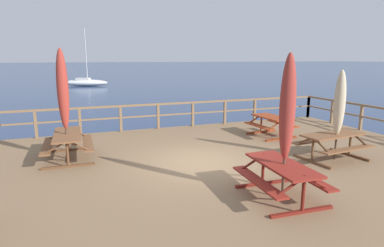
{
  "coord_description": "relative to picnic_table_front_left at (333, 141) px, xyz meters",
  "views": [
    {
      "loc": [
        -3.37,
        -8.24,
        3.79
      ],
      "look_at": [
        0.0,
        0.75,
        1.84
      ],
      "focal_mm": 30.18,
      "sensor_mm": 36.0,
      "label": 1
    }
  ],
  "objects": [
    {
      "name": "sailboat_distant",
      "position": [
        -5.22,
        39.65,
        -0.88
      ],
      "size": [
        6.21,
        3.62,
        7.72
      ],
      "color": "white",
      "rests_on": "ground"
    },
    {
      "name": "patio_umbrella_tall_back_right",
      "position": [
        0.06,
        -0.08,
        1.12
      ],
      "size": [
        0.32,
        0.32,
        2.64
      ],
      "color": "#4C3828",
      "rests_on": "wooden_deck"
    },
    {
      "name": "railing_waterside_far",
      "position": [
        -3.76,
        5.88,
        0.18
      ],
      "size": [
        15.76,
        0.1,
        1.09
      ],
      "color": "brown",
      "rests_on": "wooden_deck"
    },
    {
      "name": "picnic_table_mid_right",
      "position": [
        -7.33,
        2.79,
        0.0
      ],
      "size": [
        1.44,
        2.1,
        0.78
      ],
      "color": "brown",
      "rests_on": "wooden_deck"
    },
    {
      "name": "patio_umbrella_short_mid",
      "position": [
        -7.35,
        2.75,
        1.5
      ],
      "size": [
        0.32,
        0.32,
        3.24
      ],
      "color": "#4C3828",
      "rests_on": "wooden_deck"
    },
    {
      "name": "patio_umbrella_tall_back_left",
      "position": [
        -3.03,
        -1.78,
        1.39
      ],
      "size": [
        0.32,
        0.32,
        3.07
      ],
      "color": "#4C3828",
      "rests_on": "wooden_deck"
    },
    {
      "name": "wooden_deck",
      "position": [
        -3.76,
        1.06,
        -0.98
      ],
      "size": [
        15.96,
        9.94,
        0.84
      ],
      "primitive_type": "cube",
      "color": "#846647",
      "rests_on": "ground"
    },
    {
      "name": "ground_plane",
      "position": [
        -3.76,
        1.06,
        -1.39
      ],
      "size": [
        600.0,
        600.0,
        0.0
      ],
      "primitive_type": "plane",
      "color": "navy"
    },
    {
      "name": "picnic_table_front_right",
      "position": [
        -0.03,
        3.09,
        -0.01
      ],
      "size": [
        1.51,
        1.7,
        0.78
      ],
      "color": "#993819",
      "rests_on": "wooden_deck"
    },
    {
      "name": "picnic_table_front_left",
      "position": [
        0.0,
        0.0,
        0.0
      ],
      "size": [
        2.04,
        1.57,
        0.78
      ],
      "color": "brown",
      "rests_on": "wooden_deck"
    },
    {
      "name": "picnic_table_back_right",
      "position": [
        -3.06,
        -1.76,
        -0.0
      ],
      "size": [
        1.49,
        1.93,
        0.78
      ],
      "color": "maroon",
      "rests_on": "wooden_deck"
    }
  ]
}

